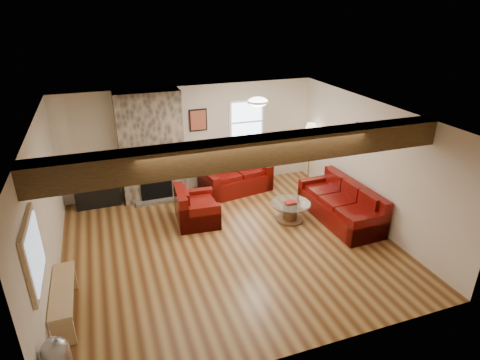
{
  "coord_description": "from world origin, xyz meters",
  "views": [
    {
      "loc": [
        -1.97,
        -6.14,
        4.22
      ],
      "look_at": [
        0.36,
        0.4,
        1.12
      ],
      "focal_mm": 30.0,
      "sensor_mm": 36.0,
      "label": 1
    }
  ],
  "objects_px": {
    "loveseat": "(235,174)",
    "television": "(95,177)",
    "floor_lamp": "(311,132)",
    "sofa_three": "(340,203)",
    "coffee_table": "(290,212)",
    "tv_cabinet": "(98,195)",
    "armchair_red": "(197,205)"
  },
  "relations": [
    {
      "from": "coffee_table",
      "to": "armchair_red",
      "type": "bearing_deg",
      "value": 162.05
    },
    {
      "from": "sofa_three",
      "to": "floor_lamp",
      "type": "xyz_separation_m",
      "value": [
        0.31,
        1.95,
        0.92
      ]
    },
    {
      "from": "armchair_red",
      "to": "floor_lamp",
      "type": "height_order",
      "value": "floor_lamp"
    },
    {
      "from": "tv_cabinet",
      "to": "television",
      "type": "xyz_separation_m",
      "value": [
        0.0,
        0.0,
        0.46
      ]
    },
    {
      "from": "loveseat",
      "to": "floor_lamp",
      "type": "height_order",
      "value": "floor_lamp"
    },
    {
      "from": "armchair_red",
      "to": "coffee_table",
      "type": "xyz_separation_m",
      "value": [
        1.84,
        -0.6,
        -0.18
      ]
    },
    {
      "from": "coffee_table",
      "to": "floor_lamp",
      "type": "xyz_separation_m",
      "value": [
        1.31,
        1.64,
        1.11
      ]
    },
    {
      "from": "armchair_red",
      "to": "television",
      "type": "bearing_deg",
      "value": 56.52
    },
    {
      "from": "sofa_three",
      "to": "loveseat",
      "type": "bearing_deg",
      "value": -144.67
    },
    {
      "from": "television",
      "to": "sofa_three",
      "type": "bearing_deg",
      "value": -26.71
    },
    {
      "from": "coffee_table",
      "to": "television",
      "type": "relative_size",
      "value": 1.09
    },
    {
      "from": "sofa_three",
      "to": "television",
      "type": "relative_size",
      "value": 2.68
    },
    {
      "from": "tv_cabinet",
      "to": "floor_lamp",
      "type": "xyz_separation_m",
      "value": [
        5.07,
        -0.44,
        1.08
      ]
    },
    {
      "from": "sofa_three",
      "to": "loveseat",
      "type": "height_order",
      "value": "loveseat"
    },
    {
      "from": "sofa_three",
      "to": "floor_lamp",
      "type": "height_order",
      "value": "floor_lamp"
    },
    {
      "from": "sofa_three",
      "to": "loveseat",
      "type": "distance_m",
      "value": 2.63
    },
    {
      "from": "loveseat",
      "to": "television",
      "type": "relative_size",
      "value": 2.1
    },
    {
      "from": "tv_cabinet",
      "to": "television",
      "type": "height_order",
      "value": "television"
    },
    {
      "from": "coffee_table",
      "to": "television",
      "type": "xyz_separation_m",
      "value": [
        -3.76,
        2.08,
        0.49
      ]
    },
    {
      "from": "sofa_three",
      "to": "floor_lamp",
      "type": "relative_size",
      "value": 1.33
    },
    {
      "from": "loveseat",
      "to": "coffee_table",
      "type": "bearing_deg",
      "value": -80.92
    },
    {
      "from": "loveseat",
      "to": "armchair_red",
      "type": "bearing_deg",
      "value": -145.84
    },
    {
      "from": "sofa_three",
      "to": "television",
      "type": "distance_m",
      "value": 5.33
    },
    {
      "from": "loveseat",
      "to": "armchair_red",
      "type": "distance_m",
      "value": 1.72
    },
    {
      "from": "coffee_table",
      "to": "tv_cabinet",
      "type": "distance_m",
      "value": 4.3
    },
    {
      "from": "sofa_three",
      "to": "loveseat",
      "type": "relative_size",
      "value": 1.28
    },
    {
      "from": "loveseat",
      "to": "armchair_red",
      "type": "relative_size",
      "value": 1.71
    },
    {
      "from": "armchair_red",
      "to": "tv_cabinet",
      "type": "height_order",
      "value": "armchair_red"
    },
    {
      "from": "loveseat",
      "to": "floor_lamp",
      "type": "distance_m",
      "value": 2.1
    },
    {
      "from": "loveseat",
      "to": "tv_cabinet",
      "type": "xyz_separation_m",
      "value": [
        -3.16,
        0.3,
        -0.19
      ]
    },
    {
      "from": "coffee_table",
      "to": "television",
      "type": "height_order",
      "value": "television"
    },
    {
      "from": "coffee_table",
      "to": "television",
      "type": "distance_m",
      "value": 4.33
    }
  ]
}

